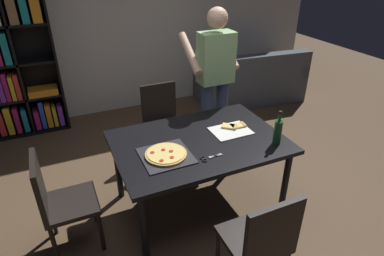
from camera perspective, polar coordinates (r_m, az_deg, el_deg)
The scene contains 12 objects.
ground_plane at distance 3.37m, azimuth 1.07°, elevation -13.16°, with size 12.00×12.00×0.00m, color brown.
back_wall at distance 5.05m, azimuth -12.12°, elevation 18.54°, with size 6.40×0.10×2.80m, color silver.
dining_table at distance 2.96m, azimuth 1.19°, elevation -3.36°, with size 1.51×1.05×0.75m.
chair_near_camera at distance 2.40m, azimuth 12.05°, elevation -18.53°, with size 0.42×0.42×0.90m.
chair_far_side at distance 3.85m, azimuth -5.24°, elevation 1.88°, with size 0.42×0.42×0.90m.
chair_left_end at distance 2.85m, azimuth -22.47°, elevation -11.39°, with size 0.42×0.42×0.90m.
couch at distance 5.54m, azimuth 10.23°, elevation 7.78°, with size 1.77×1.01×0.85m.
person_serving_pizza at distance 3.68m, azimuth 3.98°, elevation 8.86°, with size 0.55×0.54×1.75m.
pepperoni_pizza_on_tray at distance 2.70m, azimuth -4.59°, elevation -4.69°, with size 0.41×0.41×0.04m.
pizza_slices_on_towel at distance 3.10m, azimuth 7.03°, elevation -0.19°, with size 0.36×0.28×0.03m.
wine_bottle at distance 2.91m, azimuth 14.80°, elevation -0.64°, with size 0.07×0.07×0.32m.
kitchen_scissors at distance 2.67m, azimuth 2.80°, elevation -5.26°, with size 0.19×0.08×0.01m.
Camera 1 is at (-1.08, -2.26, 2.25)m, focal length 30.41 mm.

